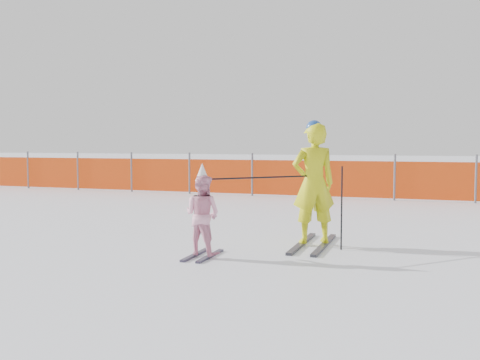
{
  "coord_description": "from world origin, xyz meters",
  "views": [
    {
      "loc": [
        2.53,
        -6.91,
        1.55
      ],
      "look_at": [
        0.0,
        0.5,
        1.0
      ],
      "focal_mm": 40.0,
      "sensor_mm": 36.0,
      "label": 1
    }
  ],
  "objects": [
    {
      "name": "adult",
      "position": [
        1.0,
        0.99,
        0.94
      ],
      "size": [
        0.78,
        1.71,
        1.88
      ],
      "color": "black",
      "rests_on": "ground"
    },
    {
      "name": "ground",
      "position": [
        0.0,
        0.0,
        0.0
      ],
      "size": [
        120.0,
        120.0,
        0.0
      ],
      "primitive_type": "plane",
      "color": "white",
      "rests_on": "ground"
    },
    {
      "name": "ski_poles",
      "position": [
        0.84,
        0.55,
        0.86
      ],
      "size": [
        1.65,
        1.11,
        1.21
      ],
      "color": "black",
      "rests_on": "ground"
    },
    {
      "name": "child",
      "position": [
        -0.27,
        -0.28,
        0.58
      ],
      "size": [
        0.59,
        0.85,
        1.27
      ],
      "color": "black",
      "rests_on": "ground"
    },
    {
      "name": "safety_fence",
      "position": [
        -3.4,
        7.92,
        0.56
      ],
      "size": [
        17.69,
        0.06,
        1.25
      ],
      "color": "#595960",
      "rests_on": "ground"
    }
  ]
}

